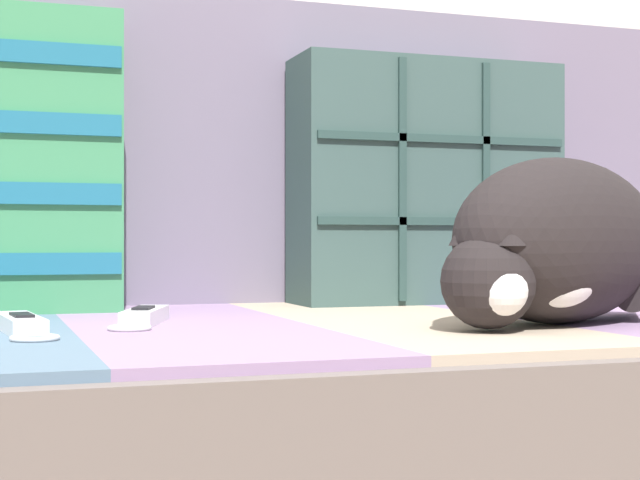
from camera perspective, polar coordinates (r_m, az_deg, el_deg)
couch at (r=1.28m, az=-1.90°, el=-13.33°), size 1.74×0.91×0.38m
sofa_backrest at (r=1.62m, az=-5.96°, el=5.06°), size 1.71×0.14×0.49m
throw_pillow_quilted at (r=1.58m, az=6.19°, el=3.35°), size 0.43×0.14×0.38m
sleeping_cat at (r=1.19m, az=13.53°, el=-0.32°), size 0.40×0.33×0.20m
game_remote_near at (r=1.19m, az=-10.21°, el=-4.42°), size 0.10×0.19×0.02m
game_remote_far at (r=1.11m, az=-16.99°, el=-4.73°), size 0.06×0.20×0.02m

